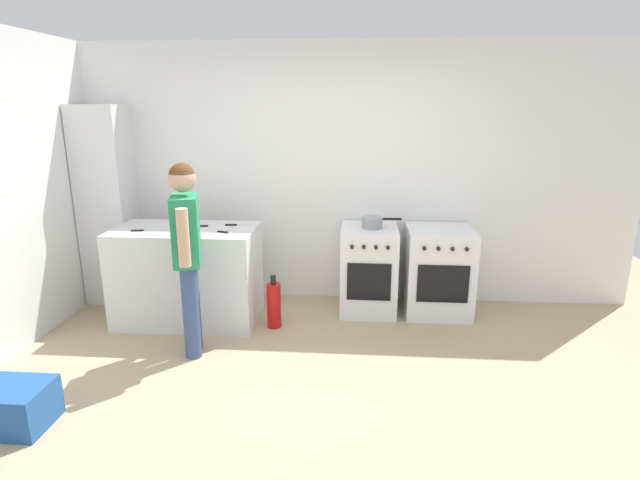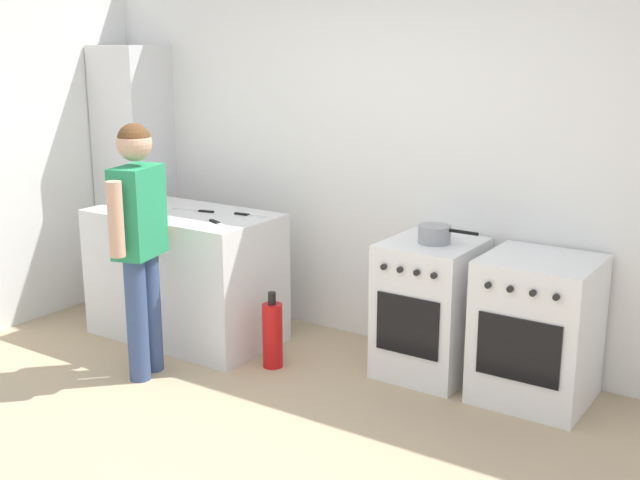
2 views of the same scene
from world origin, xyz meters
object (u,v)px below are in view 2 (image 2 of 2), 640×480
knife_carving (194,210)px  fire_extinguisher (272,335)px  knife_utility (249,215)px  knife_chef (139,209)px  oven_right (537,329)px  larder_cabinet (135,175)px  pot (435,234)px  oven_left (430,308)px  knife_paring (217,223)px  person (139,230)px

knife_carving → fire_extinguisher: (0.78, -0.16, -0.69)m
knife_utility → knife_chef: (-0.75, -0.28, -0.00)m
fire_extinguisher → oven_right: bearing=17.1°
larder_cabinet → fire_extinguisher: bearing=-18.0°
oven_right → pot: 0.81m
oven_left → pot: pot is taller
knife_carving → knife_chef: bearing=-151.8°
oven_right → larder_cabinet: larder_cabinet is taller
knife_utility → larder_cabinet: size_ratio=0.13×
oven_right → pot: size_ratio=2.25×
knife_chef → knife_paring: 0.72m
oven_right → knife_paring: (-1.95, -0.51, 0.48)m
fire_extinguisher → person: bearing=-137.4°
pot → knife_utility: size_ratio=1.50×
fire_extinguisher → pot: bearing=26.9°
oven_right → knife_chef: 2.76m
knife_chef → fire_extinguisher: size_ratio=0.62×
oven_left → knife_paring: size_ratio=4.17×
knife_utility → larder_cabinet: bearing=166.9°
knife_carving → fire_extinguisher: bearing=-11.7°
larder_cabinet → knife_paring: bearing=-24.2°
knife_chef → fire_extinguisher: knife_chef is taller
knife_carving → fire_extinguisher: 1.05m
pot → knife_utility: pot is taller
knife_paring → person: bearing=-109.6°
oven_left → knife_chef: (-2.00, -0.50, 0.48)m
oven_right → knife_chef: (-2.68, -0.50, 0.48)m
pot → knife_paring: size_ratio=1.86×
oven_left → fire_extinguisher: 1.01m
oven_left → pot: 0.48m
fire_extinguisher → larder_cabinet: larder_cabinet is taller
knife_carving → larder_cabinet: 1.09m
oven_right → knife_paring: size_ratio=4.17×
knife_paring → person: size_ratio=0.13×
oven_right → knife_carving: 2.40m
knife_utility → fire_extinguisher: bearing=-34.2°
pot → knife_utility: (-1.27, -0.20, -0.00)m
knife_chef → larder_cabinet: size_ratio=0.16×
knife_paring → fire_extinguisher: (0.41, 0.04, -0.69)m
knife_carving → knife_paring: size_ratio=1.61×
knife_chef → person: 0.75m
knife_paring → fire_extinguisher: 0.80m
knife_utility → knife_carving: bearing=-167.5°
oven_left → knife_paring: 1.46m
knife_utility → person: person is taller
oven_left → person: bearing=-145.1°
knife_chef → person: bearing=-43.5°
oven_right → knife_paring: bearing=-165.3°
fire_extinguisher → knife_paring: bearing=-174.9°
oven_left → larder_cabinet: size_ratio=0.42×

